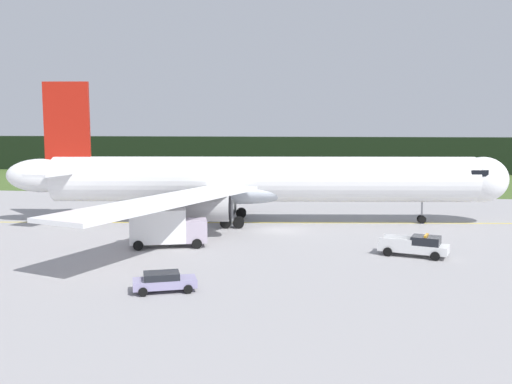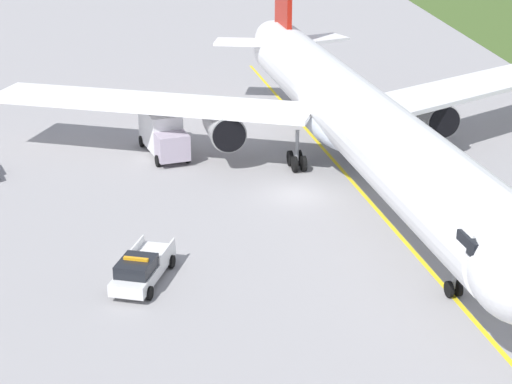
% 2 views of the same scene
% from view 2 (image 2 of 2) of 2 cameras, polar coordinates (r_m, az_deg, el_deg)
% --- Properties ---
extents(ground, '(320.00, 320.00, 0.00)m').
position_cam_2_polar(ground, '(58.93, 2.77, -0.17)').
color(ground, '#979496').
extents(taxiway_centerline_main, '(74.79, 9.53, 0.01)m').
position_cam_2_polar(taxiway_centerline_main, '(61.84, 6.52, 0.79)').
color(taxiway_centerline_main, yellow).
rests_on(taxiway_centerline_main, ground).
extents(airliner, '(56.56, 52.68, 15.82)m').
position_cam_2_polar(airliner, '(61.07, 6.46, 5.31)').
color(airliner, white).
rests_on(airliner, ground).
extents(ops_pickup_truck, '(6.01, 3.58, 1.94)m').
position_cam_2_polar(ops_pickup_truck, '(46.87, -7.79, -5.18)').
color(ops_pickup_truck, silver).
rests_on(ops_pickup_truck, ground).
extents(catering_truck, '(7.26, 4.28, 3.62)m').
position_cam_2_polar(catering_truck, '(66.93, -6.38, 4.09)').
color(catering_truck, '#B0A2B6').
rests_on(catering_truck, ground).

